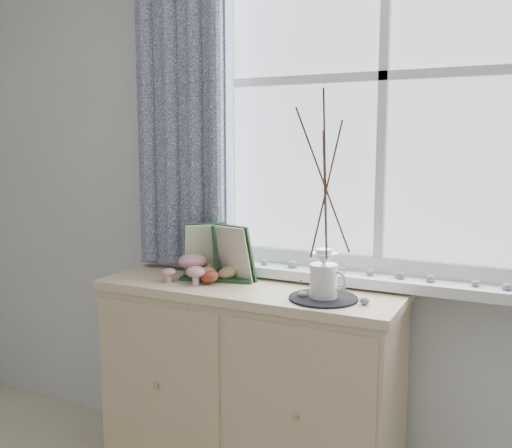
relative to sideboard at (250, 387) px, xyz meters
name	(u,v)px	position (x,y,z in m)	size (l,w,h in m)	color
sideboard	(250,387)	(0.00, 0.00, 0.00)	(1.20, 0.45, 0.85)	beige
botanical_book	(214,252)	(-0.15, -0.01, 0.54)	(0.34, 0.13, 0.24)	#1B3A1F
toadstool_cluster	(190,265)	(-0.24, -0.05, 0.49)	(0.19, 0.17, 0.11)	silver
wooden_eggs	(213,272)	(-0.17, 0.00, 0.46)	(0.17, 0.18, 0.08)	tan
songbird_figurine	(233,270)	(-0.11, 0.07, 0.46)	(0.12, 0.06, 0.07)	white
crocheted_doily	(323,298)	(0.33, -0.07, 0.43)	(0.25, 0.25, 0.01)	black
twig_pitcher	(325,181)	(0.33, -0.07, 0.85)	(0.33, 0.33, 0.74)	white
sideboard_pebbles	(323,290)	(0.30, 0.00, 0.44)	(0.34, 0.23, 0.03)	gray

